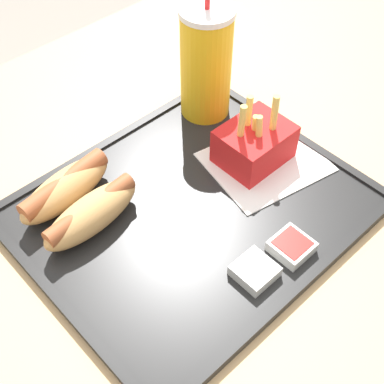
% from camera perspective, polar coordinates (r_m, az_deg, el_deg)
% --- Properties ---
extents(dining_table, '(1.40, 0.89, 0.70)m').
position_cam_1_polar(dining_table, '(1.00, -0.50, -14.46)').
color(dining_table, tan).
rests_on(dining_table, ground_plane).
extents(food_tray, '(0.42, 0.35, 0.01)m').
position_cam_1_polar(food_tray, '(0.69, 0.00, -1.88)').
color(food_tray, black).
rests_on(food_tray, dining_table).
extents(paper_napkin, '(0.18, 0.16, 0.00)m').
position_cam_1_polar(paper_napkin, '(0.75, 7.80, 3.19)').
color(paper_napkin, white).
rests_on(paper_napkin, food_tray).
extents(soda_cup, '(0.08, 0.08, 0.20)m').
position_cam_1_polar(soda_cup, '(0.78, 1.50, 13.60)').
color(soda_cup, gold).
rests_on(soda_cup, food_tray).
extents(hot_dog_far, '(0.14, 0.06, 0.05)m').
position_cam_1_polar(hot_dog_far, '(0.70, -13.38, 0.43)').
color(hot_dog_far, tan).
rests_on(hot_dog_far, food_tray).
extents(hot_dog_near, '(0.14, 0.06, 0.05)m').
position_cam_1_polar(hot_dog_near, '(0.66, -10.70, -2.23)').
color(hot_dog_near, tan).
rests_on(hot_dog_near, food_tray).
extents(fries_carton, '(0.09, 0.08, 0.11)m').
position_cam_1_polar(fries_carton, '(0.73, 6.66, 5.17)').
color(fries_carton, red).
rests_on(fries_carton, food_tray).
extents(sauce_cup_mayo, '(0.04, 0.04, 0.02)m').
position_cam_1_polar(sauce_cup_mayo, '(0.63, 6.72, -8.33)').
color(sauce_cup_mayo, silver).
rests_on(sauce_cup_mayo, food_tray).
extents(sauce_cup_ketchup, '(0.04, 0.04, 0.02)m').
position_cam_1_polar(sauce_cup_ketchup, '(0.65, 10.58, -5.70)').
color(sauce_cup_ketchup, silver).
rests_on(sauce_cup_ketchup, food_tray).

